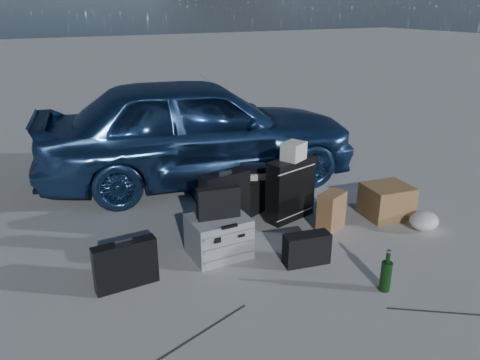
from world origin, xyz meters
name	(u,v)px	position (x,y,z in m)	size (l,w,h in m)	color
ground	(301,269)	(0.00, 0.00, 0.00)	(60.00, 60.00, 0.00)	#A3A39E
car	(198,129)	(0.10, 2.38, 0.65)	(1.53, 3.80, 1.30)	#325A93
pelican_case	(219,236)	(-0.50, 0.54, 0.18)	(0.50, 0.41, 0.36)	gray
laptop_bag	(218,203)	(-0.50, 0.54, 0.50)	(0.37, 0.09, 0.27)	black
briefcase	(126,265)	(-1.35, 0.43, 0.19)	(0.49, 0.11, 0.38)	black
suitcase_left	(225,203)	(-0.26, 0.90, 0.31)	(0.47, 0.17, 0.61)	black
suitcase_right	(290,189)	(0.47, 0.88, 0.32)	(0.53, 0.19, 0.63)	black
white_carton	(294,151)	(0.48, 0.87, 0.72)	(0.22, 0.18, 0.18)	silver
duffel_bag	(255,192)	(0.28, 1.29, 0.18)	(0.70, 0.30, 0.35)	black
flat_box_white	(255,173)	(0.29, 1.30, 0.38)	(0.37, 0.28, 0.06)	silver
flat_box_black	(254,168)	(0.27, 1.30, 0.44)	(0.27, 0.19, 0.06)	black
kraft_bag	(331,211)	(0.69, 0.49, 0.19)	(0.28, 0.17, 0.38)	olive
cardboard_box	(387,201)	(1.38, 0.45, 0.17)	(0.45, 0.39, 0.34)	#936540
plastic_bag	(424,221)	(1.49, 0.05, 0.09)	(0.31, 0.27, 0.17)	white
messenger_bag	(307,249)	(0.09, 0.06, 0.14)	(0.39, 0.15, 0.27)	black
green_bottle	(386,271)	(0.40, -0.55, 0.17)	(0.08, 0.08, 0.33)	black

